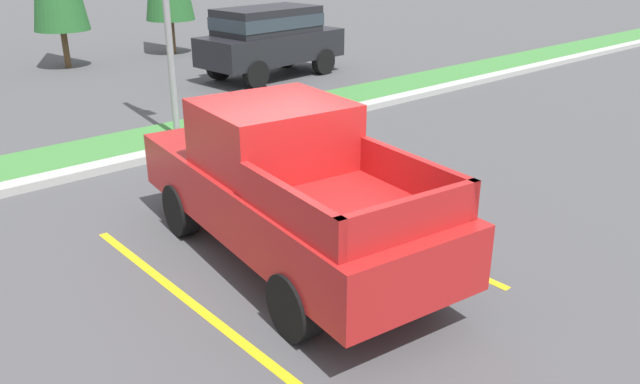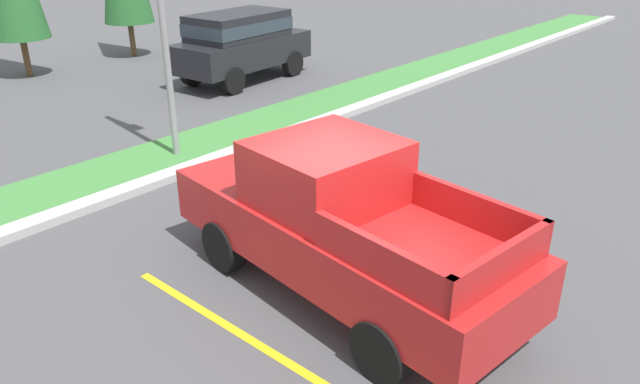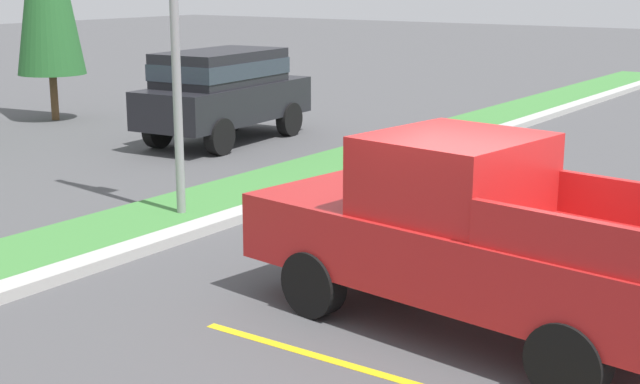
# 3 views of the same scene
# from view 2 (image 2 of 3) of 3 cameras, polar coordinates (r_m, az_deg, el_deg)

# --- Properties ---
(ground_plane) EXTENTS (120.00, 120.00, 0.00)m
(ground_plane) POSITION_cam_2_polar(r_m,az_deg,el_deg) (8.38, 1.84, -9.43)
(ground_plane) COLOR #4C4C4F
(parking_line_near) EXTENTS (0.12, 4.80, 0.01)m
(parking_line_near) POSITION_cam_2_polar(r_m,az_deg,el_deg) (7.49, -5.82, -14.29)
(parking_line_near) COLOR yellow
(parking_line_near) RESTS_ON ground
(parking_line_far) EXTENTS (0.12, 4.80, 0.01)m
(parking_line_far) POSITION_cam_2_polar(r_m,az_deg,el_deg) (9.48, 7.89, -5.27)
(parking_line_far) COLOR yellow
(parking_line_far) RESTS_ON ground
(curb_strip) EXTENTS (56.00, 0.40, 0.15)m
(curb_strip) POSITION_cam_2_polar(r_m,az_deg,el_deg) (11.74, -17.41, 0.30)
(curb_strip) COLOR #B2B2AD
(curb_strip) RESTS_ON ground
(grass_median) EXTENTS (56.00, 1.80, 0.06)m
(grass_median) POSITION_cam_2_polar(r_m,az_deg,el_deg) (12.65, -20.09, 1.46)
(grass_median) COLOR #42843D
(grass_median) RESTS_ON ground
(pickup_truck_main) EXTENTS (2.54, 5.42, 2.10)m
(pickup_truck_main) POSITION_cam_2_polar(r_m,az_deg,el_deg) (7.90, 1.79, -2.91)
(pickup_truck_main) COLOR black
(pickup_truck_main) RESTS_ON ground
(suv_distant) EXTENTS (4.74, 2.27, 2.10)m
(suv_distant) POSITION_cam_2_polar(r_m,az_deg,el_deg) (19.14, -7.52, 14.05)
(suv_distant) COLOR black
(suv_distant) RESTS_ON ground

